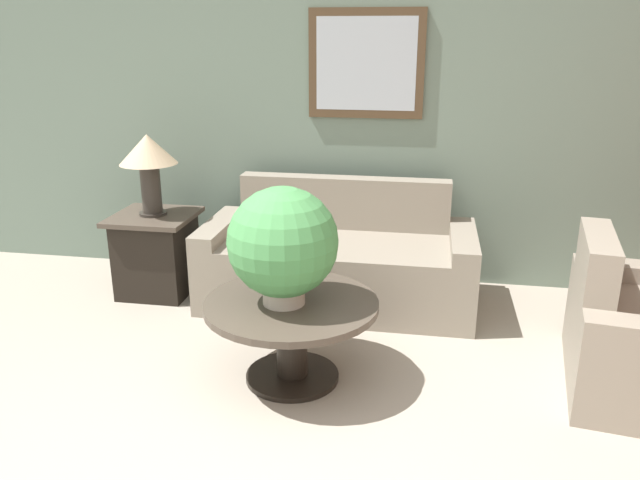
{
  "coord_description": "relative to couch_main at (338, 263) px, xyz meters",
  "views": [
    {
      "loc": [
        0.59,
        -1.73,
        1.9
      ],
      "look_at": [
        -0.07,
        2.02,
        0.63
      ],
      "focal_mm": 35.0,
      "sensor_mm": 36.0,
      "label": 1
    }
  ],
  "objects": [
    {
      "name": "wall_back",
      "position": [
        0.02,
        0.58,
        1.01
      ],
      "size": [
        6.96,
        0.09,
        2.6
      ],
      "color": "slate",
      "rests_on": "ground_plane"
    },
    {
      "name": "couch_main",
      "position": [
        0.0,
        0.0,
        0.0
      ],
      "size": [
        1.95,
        0.85,
        0.87
      ],
      "color": "gray",
      "rests_on": "ground_plane"
    },
    {
      "name": "coffee_table",
      "position": [
        -0.1,
        -1.13,
        0.05
      ],
      "size": [
        0.97,
        0.97,
        0.49
      ],
      "color": "black",
      "rests_on": "ground_plane"
    },
    {
      "name": "side_table",
      "position": [
        -1.38,
        -0.06,
        0.02
      ],
      "size": [
        0.59,
        0.59,
        0.62
      ],
      "color": "black",
      "rests_on": "ground_plane"
    },
    {
      "name": "table_lamp",
      "position": [
        -1.38,
        -0.06,
        0.75
      ],
      "size": [
        0.42,
        0.42,
        0.59
      ],
      "color": "#2D2823",
      "rests_on": "side_table"
    },
    {
      "name": "potted_plant_on_table",
      "position": [
        -0.13,
        -1.17,
        0.53
      ],
      "size": [
        0.6,
        0.6,
        0.65
      ],
      "color": "beige",
      "rests_on": "coffee_table"
    }
  ]
}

